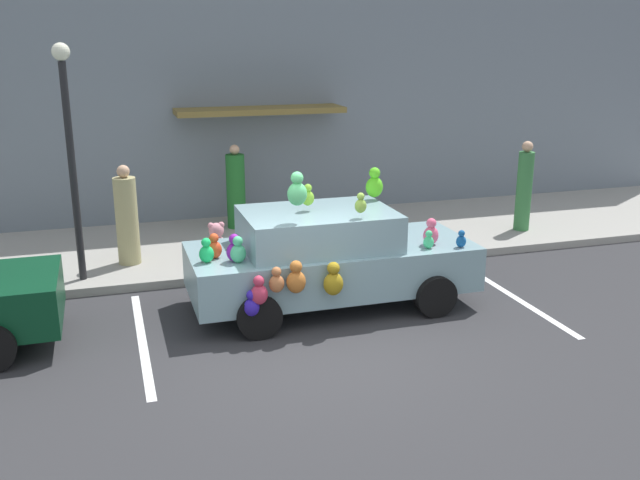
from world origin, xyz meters
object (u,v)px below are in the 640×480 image
at_px(teddy_bear_on_sidewalk, 217,243).
at_px(pedestrian_by_lamp, 127,219).
at_px(plush_covered_car, 327,257).
at_px(pedestrian_walking_past, 236,190).
at_px(pedestrian_near_shopfront, 524,189).
at_px(street_lamp_post, 69,139).

xyz_separation_m(teddy_bear_on_sidewalk, pedestrian_by_lamp, (-1.52, 0.37, 0.48)).
distance_m(plush_covered_car, pedestrian_walking_past, 4.57).
relative_size(teddy_bear_on_sidewalk, pedestrian_by_lamp, 0.41).
xyz_separation_m(pedestrian_near_shopfront, pedestrian_walking_past, (-5.69, 1.97, -0.07)).
xyz_separation_m(street_lamp_post, pedestrian_near_shopfront, (8.79, 0.54, -1.47)).
bearing_deg(teddy_bear_on_sidewalk, pedestrian_walking_past, 70.60).
bearing_deg(street_lamp_post, pedestrian_walking_past, 38.98).
relative_size(plush_covered_car, teddy_bear_on_sidewalk, 5.96).
relative_size(pedestrian_walking_past, pedestrian_by_lamp, 0.99).
bearing_deg(street_lamp_post, teddy_bear_on_sidewalk, 6.93).
bearing_deg(pedestrian_by_lamp, street_lamp_post, -140.72).
height_order(plush_covered_car, teddy_bear_on_sidewalk, plush_covered_car).
height_order(pedestrian_near_shopfront, pedestrian_by_lamp, pedestrian_near_shopfront).
relative_size(plush_covered_car, pedestrian_near_shopfront, 2.34).
relative_size(street_lamp_post, pedestrian_walking_past, 2.17).
distance_m(plush_covered_car, pedestrian_near_shopfront, 5.73).
bearing_deg(street_lamp_post, pedestrian_by_lamp, 39.28).
distance_m(street_lamp_post, pedestrian_by_lamp, 1.85).
bearing_deg(pedestrian_near_shopfront, pedestrian_walking_past, 160.94).
bearing_deg(pedestrian_walking_past, teddy_bear_on_sidewalk, -109.40).
relative_size(teddy_bear_on_sidewalk, pedestrian_near_shopfront, 0.39).
bearing_deg(plush_covered_car, street_lamp_post, 151.15).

